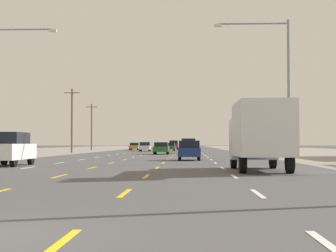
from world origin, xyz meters
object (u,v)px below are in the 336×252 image
Objects in this scene: sedan_far_left_distant_a at (135,146)px; suv_center_turn_distant_b at (174,145)px; suv_inner_right_far at (188,146)px; hatchback_inner_left_distant_c at (158,146)px; suv_far_left_near at (9,148)px; hatchback_inner_right_mid at (189,150)px; sedan_center_turn_midfar at (161,148)px; sedan_center_turn_farthest at (170,147)px; streetlight_right_row_0 at (280,78)px; box_truck_far_right_nearest at (260,133)px; hatchback_inner_left_farther at (145,147)px.

sedan_far_left_distant_a is 0.92× the size of suv_center_turn_distant_b.
hatchback_inner_left_distant_c is (-6.88, 51.07, -0.24)m from suv_inner_right_far.
suv_far_left_near and suv_inner_right_far have the same top height.
suv_far_left_near is at bearing -134.21° from hatchback_inner_right_mid.
suv_center_turn_distant_b is at bearing 90.04° from sedan_center_turn_midfar.
streetlight_right_row_0 reaches higher than sedan_center_turn_farthest.
box_truck_far_right_nearest reaches higher than sedan_center_turn_farthest.
suv_far_left_near is 35.51m from sedan_center_turn_midfar.
sedan_center_turn_midfar is at bearing -90.18° from sedan_center_turn_farthest.
streetlight_right_row_0 reaches higher than hatchback_inner_left_distant_c.
streetlight_right_row_0 is at bearing -80.84° from sedan_center_turn_farthest.
suv_center_turn_distant_b reaches higher than sedan_far_left_distant_a.
sedan_far_left_distant_a is (-7.29, 12.17, 0.00)m from sedan_center_turn_farthest.
sedan_far_left_distant_a is at bearing 120.94° from sedan_center_turn_farthest.
sedan_center_turn_midfar is (7.32, 34.74, -0.27)m from suv_far_left_near.
suv_far_left_near is at bearing -103.96° from suv_inner_right_far.
sedan_center_turn_farthest is (-3.21, 20.14, -0.27)m from suv_inner_right_far.
suv_far_left_near is at bearing -93.33° from hatchback_inner_left_farther.
sedan_far_left_distant_a is 19.11m from hatchback_inner_left_distant_c.
sedan_center_turn_farthest is at bearing 95.52° from box_truck_far_right_nearest.
box_truck_far_right_nearest is at bearing -86.06° from suv_center_turn_distant_b.
hatchback_inner_left_farther is at bearing 99.32° from box_truck_far_right_nearest.
box_truck_far_right_nearest is 65.44m from hatchback_inner_left_farther.
suv_far_left_near is 1.00× the size of suv_inner_right_far.
hatchback_inner_left_distant_c is at bearing 89.50° from hatchback_inner_left_farther.
hatchback_inner_left_farther is at bearing 86.67° from suv_far_left_near.
hatchback_inner_right_mid is 83.10m from hatchback_inner_left_distant_c.
suv_inner_right_far reaches higher than hatchback_inner_right_mid.
sedan_center_turn_farthest is (-3.27, 51.88, -0.03)m from hatchback_inner_right_mid.
sedan_center_turn_midfar and sedan_center_turn_farthest have the same top height.
box_truck_far_right_nearest is 1.85× the size of hatchback_inner_left_distant_c.
suv_center_turn_distant_b is (-6.75, 98.11, -0.81)m from box_truck_far_right_nearest.
sedan_center_turn_farthest is (0.09, 28.11, 0.00)m from sedan_center_turn_midfar.
box_truck_far_right_nearest is 1.60× the size of sedan_far_left_distant_a.
suv_far_left_near is 93.86m from hatchback_inner_left_distant_c.
suv_inner_right_far reaches higher than hatchback_inner_left_distant_c.
box_truck_far_right_nearest is 1.85× the size of hatchback_inner_left_farther.
hatchback_inner_right_mid is 0.80× the size of suv_center_turn_distant_b.
suv_inner_right_far is at bearing -80.95° from sedan_center_turn_farthest.
streetlight_right_row_0 is (16.76, 4.88, 4.67)m from suv_far_left_near.
suv_center_turn_distant_b reaches higher than sedan_center_turn_midfar.
sedan_center_turn_farthest is 1.15× the size of hatchback_inner_left_distant_c.
sedan_center_turn_farthest is 1.00× the size of sedan_far_left_distant_a.
suv_far_left_near is at bearing -94.50° from suv_center_turn_distant_b.
streetlight_right_row_0 is at bearing -81.67° from hatchback_inner_left_distant_c.
box_truck_far_right_nearest is 48.50m from suv_inner_right_far.
box_truck_far_right_nearest is 81.88m from sedan_far_left_distant_a.
hatchback_inner_right_mid is 48.48m from hatchback_inner_left_farther.
suv_center_turn_distant_b is (7.17, 17.43, 0.27)m from sedan_far_left_distant_a.
box_truck_far_right_nearest is 15.16m from suv_far_left_near.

